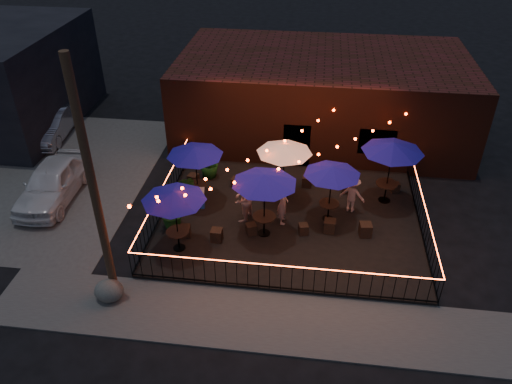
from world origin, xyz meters
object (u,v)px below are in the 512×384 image
Objects in this scene: boulder at (109,291)px; cooler at (197,198)px; cafe_table_3 at (284,149)px; cafe_table_4 at (332,171)px; cafe_table_1 at (195,152)px; cafe_table_5 at (393,148)px; cafe_table_2 at (265,180)px; utility_pole at (93,189)px; cafe_table_0 at (174,196)px.

cooler is at bearing 72.00° from boulder.
cafe_table_4 is at bearing -34.72° from cafe_table_3.
cafe_table_1 is 3.50m from cafe_table_3.
cafe_table_5 is at bearing 0.66° from cooler.
cafe_table_2 is at bearing -36.15° from cooler.
cooler is at bearing -79.87° from cafe_table_1.
utility_pole reaches higher than cafe_table_1.
utility_pole reaches higher than cafe_table_5.
utility_pole reaches higher than cafe_table_4.
cafe_table_5 is at bearing 35.70° from boulder.
utility_pole is 2.89× the size of cafe_table_5.
cafe_table_4 is 2.78× the size of boulder.
cooler is (-2.85, 1.41, -1.98)m from cafe_table_2.
cafe_table_0 is 3.67m from boulder.
cafe_table_5 reaches higher than cooler.
utility_pole is at bearing -125.79° from cafe_table_0.
cafe_table_3 is at bearing 49.97° from utility_pole.
utility_pole is 5.79m from cafe_table_1.
cafe_table_5 is (4.66, 2.80, 0.07)m from cafe_table_2.
utility_pole is 3.25× the size of cafe_table_3.
boulder is (-1.62, -2.58, -2.05)m from cafe_table_0.
cafe_table_2 is at bearing -152.32° from cafe_table_4.
cafe_table_0 is at bearing -101.62° from cooler.
cafe_table_2 is 5.44m from cafe_table_5.
cafe_table_2 is at bearing -149.01° from cafe_table_5.
utility_pole reaches higher than cafe_table_3.
cafe_table_2 is at bearing -101.11° from cafe_table_3.
utility_pole is 3.12× the size of cafe_table_4.
cafe_table_0 is 2.79× the size of boulder.
cafe_table_0 is 5.85m from cafe_table_4.
cafe_table_0 is at bearing -152.02° from cafe_table_5.
cafe_table_4 is (5.30, 2.48, -0.10)m from cafe_table_0.
cafe_table_4 is 5.51m from cooler.
cafe_table_0 reaches higher than cooler.
cafe_table_4 is at bearing -11.68° from cooler.
cafe_table_4 is (2.37, 1.24, -0.21)m from cafe_table_2.
utility_pole is 2.71× the size of cafe_table_1.
cooler is at bearing 178.14° from cafe_table_4.
cafe_table_3 is at bearing 47.69° from cafe_table_0.
utility_pole is 3.17m from cafe_table_0.
cafe_table_2 is 3.75m from cooler.
cafe_table_2 is 1.25× the size of cafe_table_3.
cafe_table_0 is 1.00× the size of cafe_table_4.
boulder is (-5.05, -6.36, -2.04)m from cafe_table_3.
cooler reaches higher than boulder.
cafe_table_1 reaches higher than cafe_table_4.
cafe_table_5 reaches higher than cafe_table_4.
cafe_table_1 is at bearing 73.30° from utility_pole.
boulder is at bearing -143.81° from cafe_table_4.
cooler is (-3.35, -1.13, -1.85)m from cafe_table_3.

